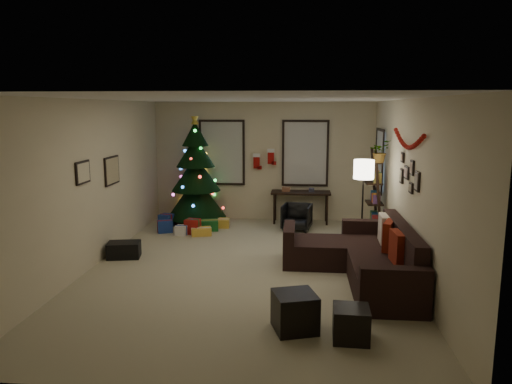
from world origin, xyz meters
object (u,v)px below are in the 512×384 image
Objects in this scene: christmas_tree at (196,178)px; bookshelf at (375,197)px; desk at (301,195)px; sofa at (364,259)px; desk_chair at (297,217)px.

christmas_tree reaches higher than bookshelf.
desk is at bearing 4.13° from christmas_tree.
sofa is 1.52× the size of bookshelf.
desk_chair is 1.77m from bookshelf.
sofa is 3.60m from desk.
christmas_tree reaches higher than desk_chair.
sofa is at bearing -74.19° from desk.
christmas_tree is 3.96m from bookshelf.
desk is at bearing 92.58° from desk_chair.
sofa is 2.24m from bookshelf.
desk is (-0.98, 3.45, 0.35)m from sofa.
bookshelf reaches higher than desk_chair.
sofa is at bearing -59.97° from desk_chair.
desk is at bearing 105.81° from sofa.
sofa reaches higher than desk_chair.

